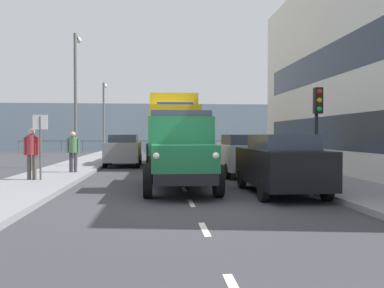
% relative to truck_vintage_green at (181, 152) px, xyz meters
% --- Properties ---
extents(ground_plane, '(80.00, 80.00, 0.00)m').
position_rel_truck_vintage_green_xyz_m(ground_plane, '(-0.14, -7.89, -1.18)').
color(ground_plane, '#38383D').
extents(sidewalk_left, '(2.68, 41.22, 0.15)m').
position_rel_truck_vintage_green_xyz_m(sidewalk_left, '(-5.12, -7.89, -1.10)').
color(sidewalk_left, gray).
rests_on(sidewalk_left, ground_plane).
extents(sidewalk_right, '(2.68, 41.22, 0.15)m').
position_rel_truck_vintage_green_xyz_m(sidewalk_right, '(4.84, -7.89, -1.10)').
color(sidewalk_right, gray).
rests_on(sidewalk_right, ground_plane).
extents(road_centreline_markings, '(0.12, 35.73, 0.01)m').
position_rel_truck_vintage_green_xyz_m(road_centreline_markings, '(-0.14, -6.86, -1.17)').
color(road_centreline_markings, silver).
rests_on(road_centreline_markings, ground_plane).
extents(sea_horizon, '(80.00, 0.80, 5.00)m').
position_rel_truck_vintage_green_xyz_m(sea_horizon, '(-0.14, -31.50, 1.32)').
color(sea_horizon, gray).
rests_on(sea_horizon, ground_plane).
extents(seawall_railing, '(28.08, 0.08, 1.20)m').
position_rel_truck_vintage_green_xyz_m(seawall_railing, '(-0.14, -27.90, -0.26)').
color(seawall_railing, '#4C5156').
rests_on(seawall_railing, ground_plane).
extents(truck_vintage_green, '(2.17, 5.64, 2.43)m').
position_rel_truck_vintage_green_xyz_m(truck_vintage_green, '(0.00, 0.00, 0.00)').
color(truck_vintage_green, black).
rests_on(truck_vintage_green, ground_plane).
extents(lorry_cargo_yellow, '(2.58, 8.20, 3.87)m').
position_rel_truck_vintage_green_xyz_m(lorry_cargo_yellow, '(-0.17, -10.47, 0.90)').
color(lorry_cargo_yellow, gold).
rests_on(lorry_cargo_yellow, ground_plane).
extents(car_black_kerbside_near, '(1.86, 4.24, 1.72)m').
position_rel_truck_vintage_green_xyz_m(car_black_kerbside_near, '(-2.82, 0.91, -0.28)').
color(car_black_kerbside_near, black).
rests_on(car_black_kerbside_near, ground_plane).
extents(car_silver_kerbside_1, '(1.81, 4.22, 1.72)m').
position_rel_truck_vintage_green_xyz_m(car_silver_kerbside_1, '(-2.82, -4.54, -0.28)').
color(car_silver_kerbside_1, '#B7BABF').
rests_on(car_silver_kerbside_1, ground_plane).
extents(car_grey_oppositeside_0, '(1.87, 3.95, 1.72)m').
position_rel_truck_vintage_green_xyz_m(car_grey_oppositeside_0, '(2.55, -10.22, -0.28)').
color(car_grey_oppositeside_0, slate).
rests_on(car_grey_oppositeside_0, ground_plane).
extents(pedestrian_in_dark_coat, '(0.53, 0.34, 1.78)m').
position_rel_truck_vintage_green_xyz_m(pedestrian_in_dark_coat, '(5.07, -2.26, 0.02)').
color(pedestrian_in_dark_coat, '#4C473D').
rests_on(pedestrian_in_dark_coat, sidewalk_right).
extents(pedestrian_by_lamp, '(0.53, 0.34, 1.69)m').
position_rel_truck_vintage_green_xyz_m(pedestrian_by_lamp, '(4.21, -5.04, -0.03)').
color(pedestrian_by_lamp, '#383342').
rests_on(pedestrian_by_lamp, sidewalk_right).
extents(traffic_light_near, '(0.28, 0.41, 3.20)m').
position_rel_truck_vintage_green_xyz_m(traffic_light_near, '(-4.86, -1.41, 1.29)').
color(traffic_light_near, black).
rests_on(traffic_light_near, sidewalk_left).
extents(lamp_post_promenade, '(0.32, 1.14, 6.75)m').
position_rel_truck_vintage_green_xyz_m(lamp_post_promenade, '(4.86, -9.11, 2.97)').
color(lamp_post_promenade, '#59595B').
rests_on(lamp_post_promenade, sidewalk_right).
extents(lamp_post_far, '(0.32, 1.14, 5.56)m').
position_rel_truck_vintage_green_xyz_m(lamp_post_far, '(4.77, -19.55, 2.35)').
color(lamp_post_far, '#59595B').
rests_on(lamp_post_far, sidewalk_right).
extents(street_sign, '(0.50, 0.07, 2.25)m').
position_rel_truck_vintage_green_xyz_m(street_sign, '(4.74, -2.12, 0.50)').
color(street_sign, '#4C4C4C').
rests_on(street_sign, sidewalk_right).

